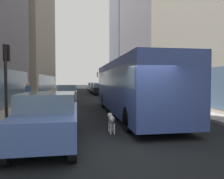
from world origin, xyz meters
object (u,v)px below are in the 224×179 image
Objects in this scene: car_grey_wagon at (96,88)px; pedestrian_with_handbag at (28,95)px; car_black_suv at (99,89)px; transit_bus at (130,85)px; traffic_light_near at (6,71)px; car_blue_hatchback at (50,117)px; dalmatian_dog at (111,119)px; car_silver_sedan at (67,93)px; car_white_van at (92,87)px.

pedestrian_with_handbag is (-6.46, -19.29, 0.19)m from car_grey_wagon.
transit_bus is at bearing -90.00° from car_black_suv.
traffic_light_near reaches higher than transit_bus.
car_blue_hatchback is 2.40m from dalmatian_dog.
car_black_suv is 10.50m from car_silver_sedan.
car_grey_wagon is 2.61× the size of pedestrian_with_handbag.
traffic_light_near reaches higher than pedestrian_with_handbag.
dalmatian_dog is (-1.80, -22.00, -0.31)m from car_black_suv.
transit_bus is 22.71m from car_grey_wagon.
traffic_light_near is at bearing -158.49° from transit_bus.
car_white_van is 0.94× the size of car_blue_hatchback.
pedestrian_with_handbag is (-6.46, -27.49, 0.19)m from car_white_van.
transit_bus is 11.98× the size of dalmatian_dog.
car_black_suv is 4.17× the size of dalmatian_dog.
dalmatian_dog is at bearing -93.85° from car_grey_wagon.
car_grey_wagon is at bearing 76.34° from traffic_light_near.
car_grey_wagon is 20.34m from pedestrian_with_handbag.
car_black_suv is 15.89m from pedestrian_with_handbag.
dalmatian_dog is (2.20, 0.91, -0.31)m from car_blue_hatchback.
car_grey_wagon is 1.00× the size of car_silver_sedan.
car_black_suv is 0.90× the size of car_white_van.
car_black_suv and car_white_van have the same top height.
car_blue_hatchback is 2.82× the size of pedestrian_with_handbag.
car_blue_hatchback is 13.19m from car_silver_sedan.
car_black_suv is 4.77m from car_grey_wagon.
transit_bus is 2.42× the size of car_blue_hatchback.
pedestrian_with_handbag is (-2.46, -4.81, 0.19)m from car_silver_sedan.
traffic_light_near is at bearing 129.15° from car_blue_hatchback.
transit_bus is 3.39× the size of traffic_light_near.
pedestrian_with_handbag reaches higher than car_white_van.
car_grey_wagon is 8.20m from car_white_van.
transit_bus reaches higher than pedestrian_with_handbag.
car_blue_hatchback is at bearing -128.75° from transit_bus.
car_blue_hatchback is (-4.00, -27.67, -0.00)m from car_grey_wagon.
traffic_light_near reaches higher than car_blue_hatchback.
car_black_suv is at bearing -90.00° from car_grey_wagon.
car_white_van is 28.24m from pedestrian_with_handbag.
car_black_suv is 0.91× the size of car_silver_sedan.
car_silver_sedan is (-4.00, -9.71, 0.00)m from car_black_suv.
traffic_light_near is at bearing -106.71° from car_black_suv.
car_white_van is 36.10m from car_blue_hatchback.
dalmatian_dog is (2.20, -12.28, -0.31)m from car_silver_sedan.
car_white_van is 35.02m from dalmatian_dog.
car_blue_hatchback is 3.70m from traffic_light_near.
car_white_van is at bearing 90.00° from car_black_suv.
car_white_van is 4.66× the size of dalmatian_dog.
traffic_light_near reaches higher than car_silver_sedan.
car_blue_hatchback is 4.96× the size of dalmatian_dog.
traffic_light_near is at bearing -103.66° from car_grey_wagon.
car_grey_wagon is at bearing 74.56° from car_silver_sedan.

